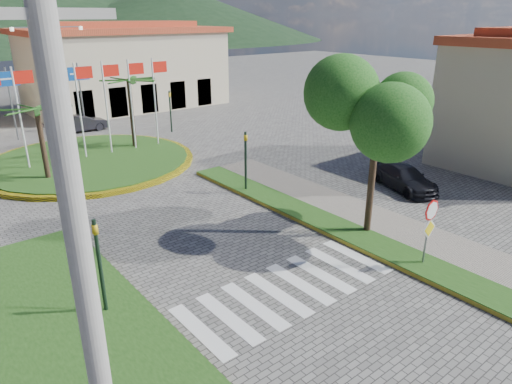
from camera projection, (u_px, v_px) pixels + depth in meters
ground at (386, 354)px, 12.37m from camera, size 160.00×160.00×0.00m
sidewalk_right at (438, 255)px, 17.31m from camera, size 4.00×28.00×0.15m
verge_right at (421, 265)px, 16.60m from camera, size 1.60×28.00×0.18m
median_left at (69, 338)px, 12.86m from camera, size 5.00×14.00×0.18m
crosswalk at (286, 290)px, 15.26m from camera, size 8.00×3.00×0.01m
roundabout_island at (90, 160)px, 28.23m from camera, size 12.70×12.70×6.00m
stop_sign at (430, 222)px, 16.02m from camera, size 0.80×0.11×2.65m
deciduous_tree at (378, 111)px, 17.34m from camera, size 3.60×3.60×6.80m
utility_pole at (92, 330)px, 6.33m from camera, size 0.32×0.32×9.00m
traffic_light_left at (99, 259)px, 13.31m from camera, size 0.15×0.18×3.20m
traffic_light_right at (246, 156)px, 22.99m from camera, size 0.15×0.18×3.20m
traffic_light_far at (170, 107)px, 35.18m from camera, size 0.18×0.15×3.20m
direction_sign_west at (9, 91)px, 32.32m from camera, size 1.60×0.14×5.20m
direction_sign_east at (80, 85)px, 35.26m from camera, size 1.60×0.14×5.20m
street_lamp_centre at (55, 75)px, 33.03m from camera, size 4.80×0.16×8.00m
building_right at (126, 67)px, 44.32m from camera, size 19.08×9.54×8.05m
hill_far_east at (172, 14)px, 147.91m from camera, size 120.00×120.00×18.00m
car_dark_b at (82, 123)px, 35.82m from camera, size 3.90×1.39×1.28m
car_side_right at (404, 178)px, 23.95m from camera, size 2.99×4.55×1.22m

